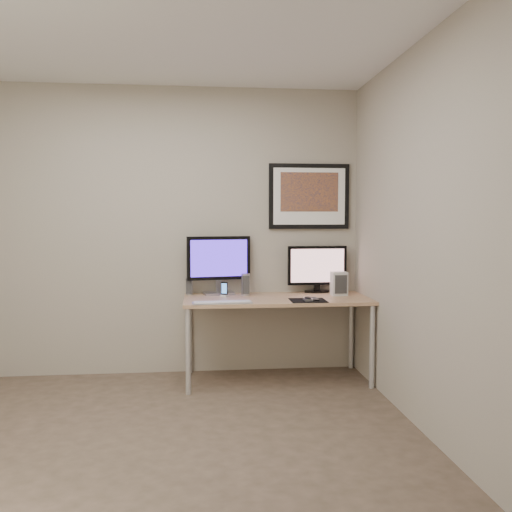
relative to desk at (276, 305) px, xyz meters
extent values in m
plane|color=#4A3E2E|center=(-1.00, -1.35, -0.66)|extent=(3.60, 3.60, 0.00)
plane|color=white|center=(-1.00, -1.35, 1.94)|extent=(3.60, 3.60, 0.00)
plane|color=gray|center=(-1.00, 0.35, 0.64)|extent=(3.60, 0.00, 3.60)
plane|color=gray|center=(0.80, -1.35, 0.64)|extent=(0.00, 3.40, 3.40)
cube|color=#8B5F43|center=(0.00, 0.00, 0.05)|extent=(1.60, 0.70, 0.03)
cylinder|color=silver|center=(-0.76, -0.31, -0.31)|extent=(0.04, 0.04, 0.70)
cylinder|color=silver|center=(-0.76, 0.31, -0.31)|extent=(0.04, 0.04, 0.70)
cylinder|color=silver|center=(0.76, -0.31, -0.31)|extent=(0.04, 0.04, 0.70)
cylinder|color=silver|center=(0.76, 0.31, -0.31)|extent=(0.04, 0.04, 0.70)
cube|color=black|center=(0.35, 0.33, 0.96)|extent=(0.75, 0.03, 0.60)
cube|color=white|center=(0.35, 0.32, 0.96)|extent=(0.67, 0.00, 0.52)
cube|color=orange|center=(0.35, 0.31, 1.00)|extent=(0.54, 0.00, 0.36)
cube|color=#A4A4A9|center=(-0.49, 0.25, 0.08)|extent=(0.29, 0.23, 0.02)
cube|color=#A4A4A9|center=(-0.49, 0.25, 0.14)|extent=(0.06, 0.05, 0.11)
cube|color=black|center=(-0.49, 0.25, 0.40)|extent=(0.58, 0.13, 0.39)
cube|color=#351AA8|center=(-0.49, 0.23, 0.40)|extent=(0.51, 0.09, 0.33)
cube|color=black|center=(0.42, 0.28, 0.08)|extent=(0.24, 0.13, 0.02)
cube|color=black|center=(0.42, 0.28, 0.11)|extent=(0.05, 0.04, 0.05)
cube|color=black|center=(0.42, 0.28, 0.32)|extent=(0.55, 0.05, 0.36)
cube|color=tan|center=(0.42, 0.26, 0.32)|extent=(0.50, 0.02, 0.31)
cylinder|color=#A4A4A9|center=(-0.76, 0.25, 0.15)|extent=(0.07, 0.07, 0.16)
cylinder|color=#A4A4A9|center=(-0.26, 0.17, 0.16)|extent=(0.08, 0.08, 0.19)
cube|color=black|center=(-0.45, 0.12, 0.13)|extent=(0.08, 0.08, 0.13)
cube|color=#B9B9BD|center=(-0.48, -0.28, 0.07)|extent=(0.49, 0.16, 0.02)
cube|color=black|center=(0.24, -0.21, 0.07)|extent=(0.30, 0.27, 0.00)
ellipsoid|color=black|center=(0.23, -0.22, 0.09)|extent=(0.06, 0.11, 0.04)
cube|color=black|center=(0.30, -0.18, 0.08)|extent=(0.04, 0.16, 0.02)
cube|color=silver|center=(0.57, 0.07, 0.17)|extent=(0.14, 0.11, 0.21)
camera|label=1|loc=(-0.66, -4.62, 0.75)|focal=38.00mm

